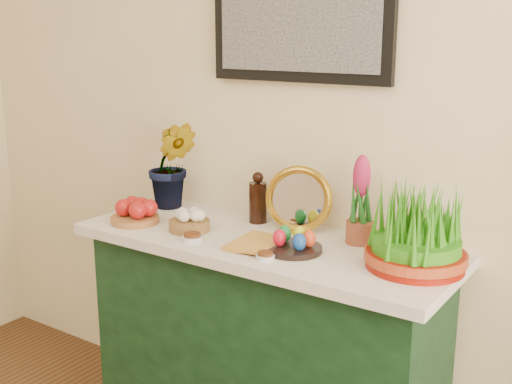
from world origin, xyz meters
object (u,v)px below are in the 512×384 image
(mirror, at_px, (299,200))
(book, at_px, (237,239))
(wheatgrass_sabzeh, at_px, (417,233))
(sideboard, at_px, (263,354))
(hyacinth_green, at_px, (172,151))

(mirror, xyz_separation_m, book, (-0.11, -0.23, -0.11))
(mirror, bearing_deg, wheatgrass_sabzeh, -13.15)
(book, height_order, wheatgrass_sabzeh, wheatgrass_sabzeh)
(sideboard, distance_m, hyacinth_green, 0.90)
(book, xyz_separation_m, wheatgrass_sabzeh, (0.61, 0.12, 0.10))
(wheatgrass_sabzeh, bearing_deg, mirror, 166.85)
(mirror, height_order, book, mirror)
(hyacinth_green, bearing_deg, mirror, -33.51)
(sideboard, xyz_separation_m, hyacinth_green, (-0.54, 0.13, 0.71))
(mirror, bearing_deg, hyacinth_green, -179.69)
(mirror, xyz_separation_m, wheatgrass_sabzeh, (0.49, -0.12, -0.01))
(sideboard, bearing_deg, mirror, 62.88)
(hyacinth_green, xyz_separation_m, book, (0.50, -0.23, -0.23))
(sideboard, relative_size, wheatgrass_sabzeh, 4.08)
(sideboard, xyz_separation_m, mirror, (0.07, 0.13, 0.59))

